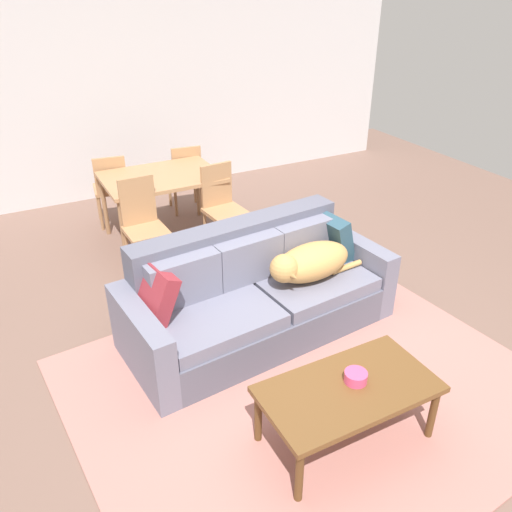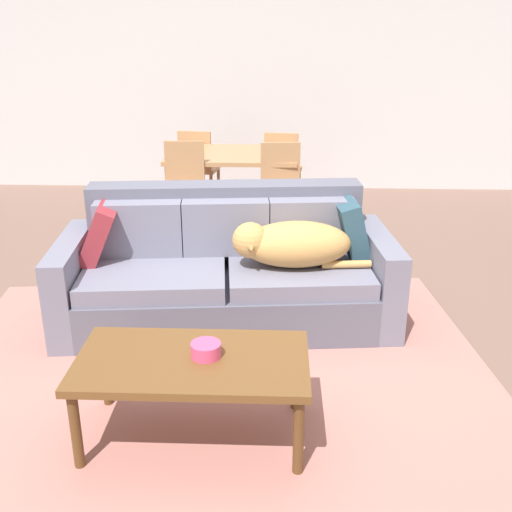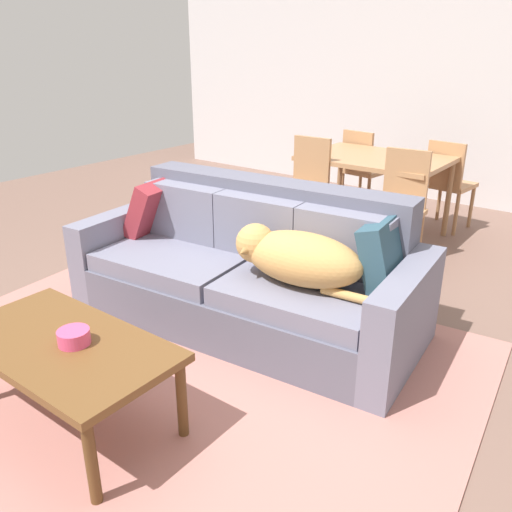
# 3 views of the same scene
# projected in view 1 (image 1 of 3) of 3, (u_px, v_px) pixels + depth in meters

# --- Properties ---
(ground_plane) EXTENTS (10.00, 10.00, 0.00)m
(ground_plane) POSITION_uv_depth(u_px,v_px,m) (281.00, 345.00, 4.30)
(ground_plane) COLOR #76594D
(back_partition) EXTENTS (8.00, 0.12, 2.70)m
(back_partition) POSITION_uv_depth(u_px,v_px,m) (130.00, 91.00, 6.75)
(back_partition) COLOR silver
(back_partition) RESTS_ON ground
(area_rug) EXTENTS (3.53, 3.09, 0.01)m
(area_rug) POSITION_uv_depth(u_px,v_px,m) (308.00, 386.00, 3.88)
(area_rug) COLOR #B27369
(area_rug) RESTS_ON ground
(couch) EXTENTS (2.34, 1.15, 0.89)m
(couch) POSITION_uv_depth(u_px,v_px,m) (255.00, 294.00, 4.37)
(couch) COLOR slate
(couch) RESTS_ON ground
(dog_on_left_cushion) EXTENTS (0.92, 0.44, 0.31)m
(dog_on_left_cushion) POSITION_uv_depth(u_px,v_px,m) (309.00, 263.00, 4.31)
(dog_on_left_cushion) COLOR tan
(dog_on_left_cushion) RESTS_ON couch
(throw_pillow_by_left_arm) EXTENTS (0.33, 0.44, 0.42)m
(throw_pillow_by_left_arm) POSITION_uv_depth(u_px,v_px,m) (154.00, 294.00, 3.85)
(throw_pillow_by_left_arm) COLOR maroon
(throw_pillow_by_left_arm) RESTS_ON couch
(throw_pillow_by_right_arm) EXTENTS (0.28, 0.43, 0.42)m
(throw_pillow_by_right_arm) POSITION_uv_depth(u_px,v_px,m) (332.00, 237.00, 4.68)
(throw_pillow_by_right_arm) COLOR #2C4C5D
(throw_pillow_by_right_arm) RESTS_ON couch
(coffee_table) EXTENTS (1.12, 0.60, 0.45)m
(coffee_table) POSITION_uv_depth(u_px,v_px,m) (348.00, 393.00, 3.26)
(coffee_table) COLOR brown
(coffee_table) RESTS_ON ground
(bowl_on_coffee_table) EXTENTS (0.15, 0.15, 0.07)m
(bowl_on_coffee_table) POSITION_uv_depth(u_px,v_px,m) (356.00, 377.00, 3.26)
(bowl_on_coffee_table) COLOR #EA4C7F
(bowl_on_coffee_table) RESTS_ON coffee_table
(dining_table) EXTENTS (1.26, 0.91, 0.76)m
(dining_table) POSITION_uv_depth(u_px,v_px,m) (162.00, 181.00, 5.72)
(dining_table) COLOR tan
(dining_table) RESTS_ON ground
(dining_chair_near_left) EXTENTS (0.41, 0.41, 0.96)m
(dining_chair_near_left) POSITION_uv_depth(u_px,v_px,m) (143.00, 221.00, 5.20)
(dining_chair_near_left) COLOR tan
(dining_chair_near_left) RESTS_ON ground
(dining_chair_near_right) EXTENTS (0.43, 0.43, 0.95)m
(dining_chair_near_right) POSITION_uv_depth(u_px,v_px,m) (222.00, 204.00, 5.58)
(dining_chair_near_right) COLOR tan
(dining_chair_near_right) RESTS_ON ground
(dining_chair_far_left) EXTENTS (0.45, 0.45, 0.88)m
(dining_chair_far_left) POSITION_uv_depth(u_px,v_px,m) (111.00, 186.00, 6.12)
(dining_chair_far_left) COLOR tan
(dining_chair_far_left) RESTS_ON ground
(dining_chair_far_right) EXTENTS (0.44, 0.44, 0.88)m
(dining_chair_far_right) POSITION_uv_depth(u_px,v_px,m) (186.00, 175.00, 6.48)
(dining_chair_far_right) COLOR tan
(dining_chair_far_right) RESTS_ON ground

